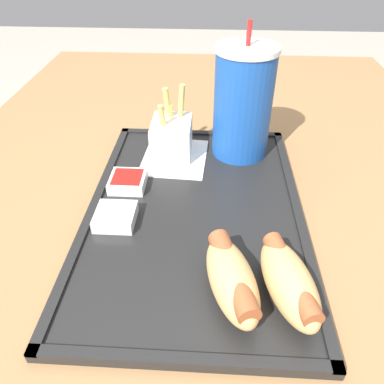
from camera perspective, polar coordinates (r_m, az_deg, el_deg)
name	(u,v)px	position (r m, az deg, el deg)	size (l,w,h in m)	color
dining_table	(201,360)	(0.81, 1.43, -24.23)	(1.48, 0.92, 0.73)	olive
food_tray	(192,212)	(0.52, 0.00, -3.01)	(0.45, 0.30, 0.01)	black
paper_napkin	(173,157)	(0.63, -2.97, 5.31)	(0.13, 0.11, 0.00)	white
soda_cup	(241,103)	(0.61, 7.41, 13.31)	(0.10, 0.10, 0.21)	#194CA5
hot_dog_far	(286,281)	(0.41, 14.08, -13.05)	(0.13, 0.07, 0.05)	tan
hot_dog_near	(228,278)	(0.40, 5.56, -12.97)	(0.13, 0.08, 0.05)	tan
fries_carton	(170,136)	(0.63, -3.45, 8.48)	(0.08, 0.06, 0.11)	silver
sauce_cup_mayo	(113,216)	(0.51, -11.99, -3.59)	(0.05, 0.05, 0.02)	silver
sauce_cup_ketchup	(125,181)	(0.57, -10.13, 1.66)	(0.05, 0.05, 0.02)	silver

